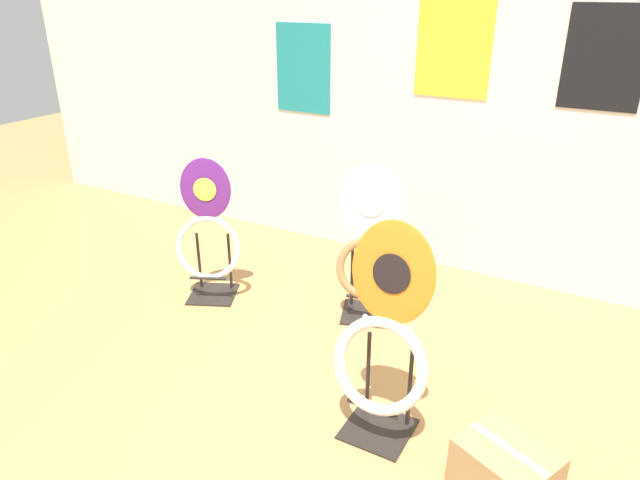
% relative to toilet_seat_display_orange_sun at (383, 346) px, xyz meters
% --- Properties ---
extents(wall_back, '(8.00, 0.07, 2.60)m').
position_rel_toilet_seat_display_orange_sun_xyz_m(wall_back, '(-0.02, 1.72, 0.87)').
color(wall_back, silver).
rests_on(wall_back, ground_plane).
extents(toilet_seat_display_orange_sun, '(0.41, 0.28, 0.96)m').
position_rel_toilet_seat_display_orange_sun_xyz_m(toilet_seat_display_orange_sun, '(0.00, 0.00, 0.00)').
color(toilet_seat_display_orange_sun, black).
rests_on(toilet_seat_display_orange_sun, ground_plane).
extents(toilet_seat_display_white_plain, '(0.42, 0.36, 0.89)m').
position_rel_toilet_seat_display_orange_sun_xyz_m(toilet_seat_display_white_plain, '(-0.45, 0.85, -0.04)').
color(toilet_seat_display_white_plain, black).
rests_on(toilet_seat_display_white_plain, ground_plane).
extents(toilet_seat_display_purple_note, '(0.41, 0.37, 0.88)m').
position_rel_toilet_seat_display_orange_sun_xyz_m(toilet_seat_display_purple_note, '(-1.39, 0.58, -0.02)').
color(toilet_seat_display_purple_note, black).
rests_on(toilet_seat_display_purple_note, ground_plane).
extents(storage_box, '(0.41, 0.38, 0.24)m').
position_rel_toilet_seat_display_orange_sun_xyz_m(storage_box, '(0.55, -0.11, -0.31)').
color(storage_box, '#A37F51').
rests_on(storage_box, ground_plane).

